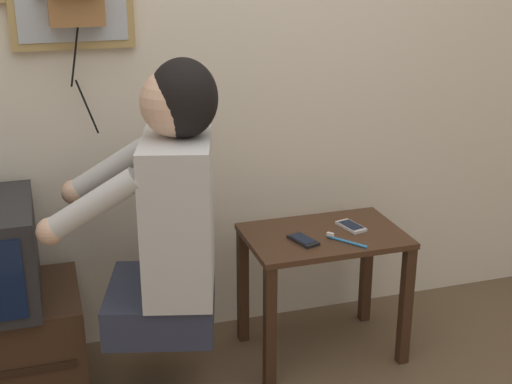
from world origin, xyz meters
name	(u,v)px	position (x,y,z in m)	size (l,w,h in m)	color
wall_back	(186,17)	(0.00, 1.04, 1.27)	(6.80, 0.05, 2.55)	silver
side_table	(323,259)	(0.43, 0.69, 0.40)	(0.59, 0.39, 0.50)	#422819
person	(171,206)	(-0.17, 0.59, 0.72)	(0.62, 0.54, 0.92)	#2D3347
cell_phone_held	(303,240)	(0.32, 0.64, 0.51)	(0.09, 0.14, 0.01)	black
cell_phone_spare	(351,226)	(0.54, 0.71, 0.51)	(0.09, 0.13, 0.01)	silver
toothbrush	(344,240)	(0.46, 0.59, 0.51)	(0.11, 0.14, 0.02)	#338CD8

